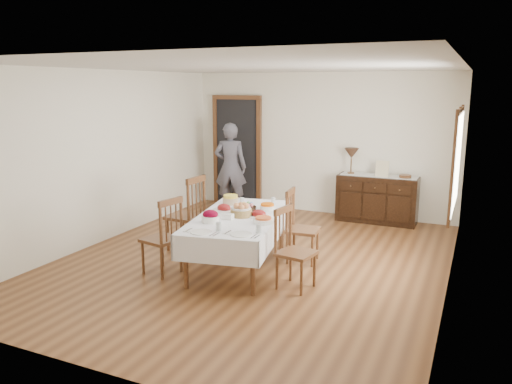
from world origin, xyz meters
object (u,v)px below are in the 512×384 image
at_px(chair_left_near, 164,236).
at_px(chair_right_near, 292,248).
at_px(person, 230,164).
at_px(table_lamp, 352,154).
at_px(dining_table, 239,222).
at_px(chair_left_far, 188,213).
at_px(sideboard, 377,199).
at_px(chair_right_far, 300,226).

bearing_deg(chair_left_near, chair_right_near, 110.34).
bearing_deg(person, table_lamp, 172.47).
bearing_deg(dining_table, chair_right_near, -32.72).
bearing_deg(person, chair_left_near, 87.26).
distance_m(chair_left_far, table_lamp, 3.24).
height_order(dining_table, sideboard, sideboard).
bearing_deg(sideboard, chair_left_far, -129.70).
distance_m(chair_left_far, person, 2.44).
bearing_deg(table_lamp, chair_right_far, -91.91).
bearing_deg(chair_left_near, sideboard, 162.49).
distance_m(dining_table, chair_right_near, 0.96).
bearing_deg(chair_left_near, chair_left_far, -155.09).
bearing_deg(chair_right_far, chair_left_far, 91.30).
height_order(chair_right_far, sideboard, chair_right_far).
xyz_separation_m(dining_table, table_lamp, (0.74, 3.01, 0.57)).
relative_size(chair_left_far, table_lamp, 2.39).
bearing_deg(person, sideboard, 170.66).
bearing_deg(dining_table, sideboard, 56.94).
bearing_deg(table_lamp, person, -171.97).
xyz_separation_m(person, table_lamp, (2.24, 0.32, 0.28)).
bearing_deg(chair_left_near, table_lamp, 168.88).
distance_m(sideboard, table_lamp, 0.91).
height_order(chair_left_near, person, person).
relative_size(chair_right_near, table_lamp, 2.11).
relative_size(dining_table, chair_right_far, 2.20).
relative_size(chair_left_far, chair_right_far, 1.10).
height_order(chair_left_far, chair_right_near, chair_left_far).
xyz_separation_m(dining_table, chair_right_near, (0.89, -0.36, -0.12)).
bearing_deg(chair_left_far, sideboard, 144.35).
distance_m(dining_table, table_lamp, 3.15).
height_order(chair_left_near, chair_right_near, chair_left_near).
xyz_separation_m(chair_left_far, chair_right_far, (1.64, 0.20, -0.05)).
relative_size(sideboard, person, 0.76).
relative_size(dining_table, sideboard, 1.60).
xyz_separation_m(sideboard, table_lamp, (-0.49, 0.02, 0.77)).
bearing_deg(chair_left_near, chair_right_far, 140.50).
relative_size(dining_table, table_lamp, 4.76).
bearing_deg(chair_right_near, dining_table, 77.30).
xyz_separation_m(chair_right_near, sideboard, (0.34, 3.35, -0.08)).
bearing_deg(chair_right_near, chair_left_far, 79.03).
bearing_deg(chair_left_far, chair_left_near, 17.80).
xyz_separation_m(chair_left_far, person, (-0.52, 2.36, 0.34)).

